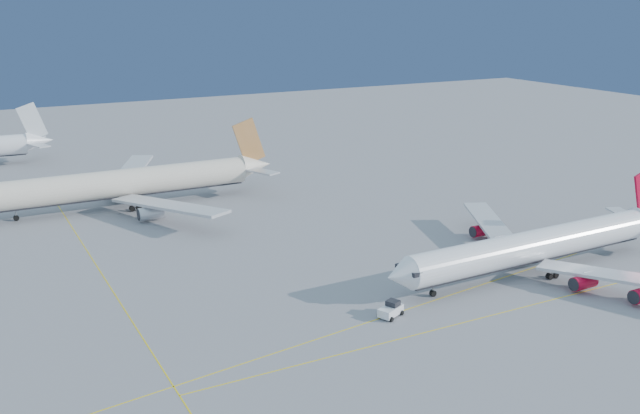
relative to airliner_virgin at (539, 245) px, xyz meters
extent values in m
plane|color=slate|center=(-28.38, 3.37, -4.76)|extent=(500.00, 500.00, 0.00)
cube|color=yellow|center=(-23.38, -10.63, -4.75)|extent=(90.00, 0.18, 0.02)
cube|color=yellow|center=(-28.38, -2.63, -4.75)|extent=(118.86, 16.88, 0.02)
cube|color=yellow|center=(-68.38, 33.37, -4.75)|extent=(0.18, 140.00, 0.02)
cylinder|color=white|center=(-1.40, -0.03, 0.16)|extent=(53.10, 6.68, 5.49)
cone|color=white|center=(-29.96, -0.67, 0.16)|extent=(4.38, 5.58, 5.49)
cube|color=black|center=(-28.17, -0.63, 0.73)|extent=(1.63, 5.25, 0.66)
cube|color=#B7B7BC|center=(3.75, -15.29, -1.35)|extent=(16.91, 26.62, 0.52)
cube|color=#B7B7BC|center=(3.06, 15.44, -1.35)|extent=(15.90, 26.96, 0.52)
cylinder|color=gray|center=(-23.11, -0.52, -3.15)|extent=(0.23, 0.23, 2.18)
cylinder|color=black|center=(-23.11, -0.52, -4.24)|extent=(1.06, 0.69, 1.04)
cylinder|color=gray|center=(-0.36, -3.89, -3.15)|extent=(0.30, 0.30, 2.18)
cylinder|color=black|center=(-0.36, -3.89, -4.24)|extent=(1.06, 0.87, 1.04)
cylinder|color=gray|center=(-0.54, 3.87, -3.15)|extent=(0.30, 0.30, 2.18)
cylinder|color=black|center=(-0.54, 3.87, -4.24)|extent=(1.06, 0.87, 1.04)
cylinder|color=#BA0726|center=(-0.19, -10.43, -3.12)|extent=(4.59, 2.47, 2.37)
cylinder|color=#BA0726|center=(-0.66, 10.41, -3.12)|extent=(4.59, 2.47, 2.37)
cylinder|color=#BA0726|center=(3.17, 18.73, -3.12)|extent=(4.59, 2.47, 2.37)
cylinder|color=beige|center=(-54.57, 75.12, 0.94)|extent=(57.63, 6.55, 6.31)
cone|color=beige|center=(-21.90, 74.99, 1.61)|extent=(7.78, 6.03, 6.00)
cube|color=#B7B7BC|center=(-49.30, 57.70, -0.79)|extent=(18.62, 30.41, 0.61)
cube|color=#B7B7BC|center=(-49.15, 92.51, -0.79)|extent=(18.83, 30.34, 0.61)
cube|color=#B37742|center=(-23.56, 75.00, 7.78)|extent=(8.52, 0.53, 11.72)
cylinder|color=gray|center=(-78.19, 75.22, -2.88)|extent=(0.27, 0.27, 2.55)
cylinder|color=black|center=(-78.19, 75.22, -4.15)|extent=(1.22, 0.78, 1.22)
cylinder|color=gray|center=(-53.49, 70.63, -2.88)|extent=(0.35, 0.35, 2.55)
cylinder|color=black|center=(-53.49, 70.63, -4.15)|extent=(1.22, 1.00, 1.22)
cylinder|color=gray|center=(-53.45, 79.61, -2.88)|extent=(0.35, 0.35, 2.55)
cylinder|color=black|center=(-53.45, 79.61, -4.15)|extent=(1.22, 1.00, 1.22)
cylinder|color=#B7B7BC|center=(-52.46, 60.81, -2.87)|extent=(5.33, 2.79, 2.77)
cylinder|color=#B7B7BC|center=(-52.34, 89.42, -2.87)|extent=(5.33, 2.79, 2.77)
cone|color=white|center=(-65.00, 136.37, 1.29)|extent=(7.74, 6.06, 5.65)
cube|color=silver|center=(-66.59, 136.46, 7.18)|extent=(8.18, 0.94, 11.23)
cube|color=white|center=(-33.38, -3.72, -3.82)|extent=(4.69, 3.64, 1.26)
cube|color=black|center=(-32.81, -3.46, -2.87)|extent=(2.26, 2.32, 0.94)
cylinder|color=black|center=(-34.27, -5.33, -4.39)|extent=(0.82, 0.64, 0.73)
cylinder|color=black|center=(-35.17, -3.32, -4.39)|extent=(0.82, 0.64, 0.73)
cylinder|color=black|center=(-31.59, -4.12, -4.39)|extent=(0.82, 0.64, 0.73)
cylinder|color=black|center=(-32.49, -2.11, -4.39)|extent=(0.82, 0.64, 0.73)
camera|label=1|loc=(-89.08, -86.00, 41.15)|focal=40.00mm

